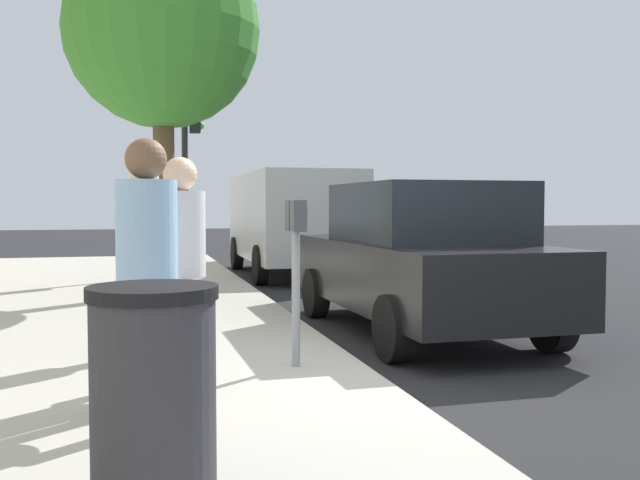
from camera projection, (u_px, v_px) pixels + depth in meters
The scene contains 10 objects.
ground_plane at pixel (371, 386), 5.95m from camera, with size 80.00×80.00×0.00m, color #232326.
parking_meter at pixel (296, 247), 5.98m from camera, with size 0.36×0.12×1.41m.
pedestrian_at_meter at pixel (181, 252), 5.38m from camera, with size 0.50×0.38×1.73m.
pedestrian_bystander at pixel (147, 252), 4.58m from camera, with size 0.40×0.45×1.80m.
parking_officer at pixel (145, 243), 6.46m from camera, with size 0.42×0.42×1.74m.
parked_sedan_near at pixel (420, 258), 8.36m from camera, with size 4.43×2.03×1.77m.
parked_van_far at pixel (291, 217), 15.25m from camera, with size 5.22×2.16×2.18m.
street_tree at pixel (162, 32), 10.66m from camera, with size 2.94×2.94×5.46m.
traffic_signal at pixel (190, 151), 13.79m from camera, with size 0.24×0.44×3.60m.
trash_bin at pixel (154, 396), 3.19m from camera, with size 0.59×0.59×1.01m.
Camera 1 is at (-5.58, 1.90, 1.52)m, focal length 39.79 mm.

